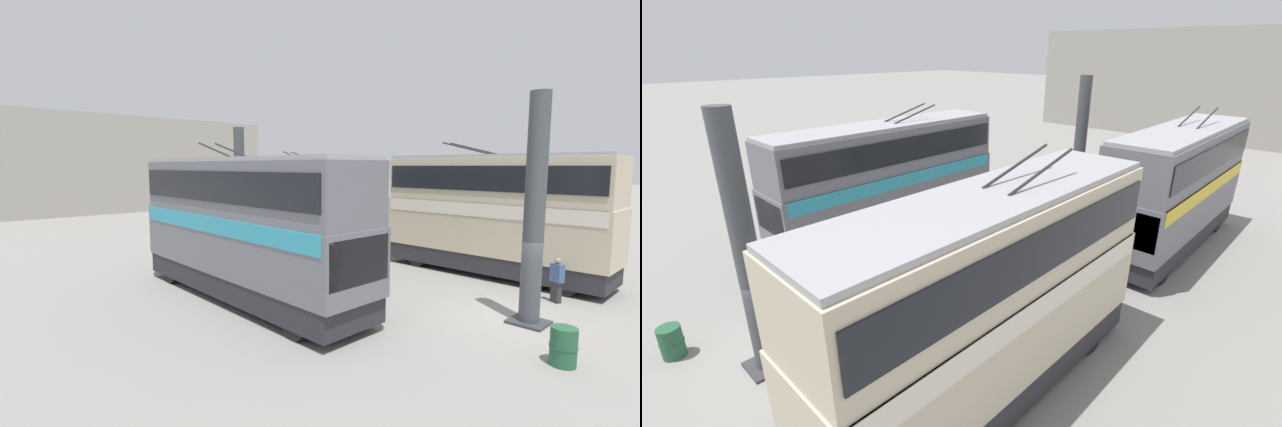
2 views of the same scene
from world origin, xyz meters
TOP-DOWN VIEW (x-y plane):
  - ground_plane at (0.00, 0.00)m, footprint 240.00×240.00m
  - depot_back_wall at (39.49, 0.00)m, footprint 0.50×36.00m
  - support_column_near at (-0.57, 0.00)m, footprint 1.04×1.04m
  - support_column_far at (15.27, 0.00)m, footprint 1.04×1.04m
  - bus_left_near at (2.90, -4.86)m, footprint 9.35×2.54m
  - bus_left_far at (14.66, -4.86)m, footprint 9.65×2.54m
  - bus_right_near at (7.30, 4.86)m, footprint 10.84×2.54m
  - person_aisle_midway at (5.56, 0.51)m, footprint 0.45×0.48m
  - person_by_right_row at (3.11, 2.77)m, footprint 0.35×0.47m
  - person_by_left_row at (-0.42, -2.75)m, footprint 0.48×0.40m
  - oil_drum at (-2.21, 2.24)m, footprint 0.62×0.62m

SIDE VIEW (x-z plane):
  - ground_plane at x=0.00m, z-range 0.00..0.00m
  - oil_drum at x=-2.21m, z-range 0.00..0.93m
  - person_aisle_midway at x=5.56m, z-range 0.04..1.60m
  - person_by_left_row at x=-0.42m, z-range 0.04..1.61m
  - person_by_right_row at x=3.11m, z-range 0.06..1.84m
  - bus_right_near at x=7.30m, z-range 0.03..5.66m
  - bus_left_far at x=14.66m, z-range 0.04..5.72m
  - bus_left_near at x=2.90m, z-range 0.04..5.86m
  - support_column_near at x=-0.57m, z-range -0.12..6.73m
  - support_column_far at x=15.27m, z-range -0.12..6.73m
  - depot_back_wall at x=39.49m, z-range 0.00..9.76m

